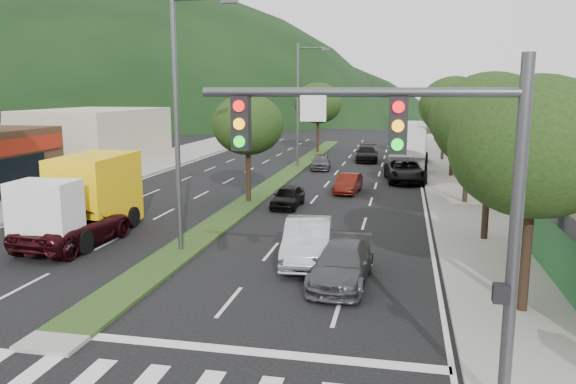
% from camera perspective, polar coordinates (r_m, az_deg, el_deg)
% --- Properties ---
extents(ground, '(160.00, 160.00, 0.00)m').
position_cam_1_polar(ground, '(16.18, -21.91, -13.53)').
color(ground, black).
rests_on(ground, ground).
extents(sidewalk_right, '(5.00, 90.00, 0.15)m').
position_cam_1_polar(sidewalk_right, '(37.94, 17.51, 0.37)').
color(sidewalk_right, gray).
rests_on(sidewalk_right, ground).
extents(sidewalk_left, '(6.00, 90.00, 0.15)m').
position_cam_1_polar(sidewalk_left, '(43.43, -18.20, 1.54)').
color(sidewalk_left, gray).
rests_on(sidewalk_left, ground).
extents(median, '(1.60, 56.00, 0.12)m').
position_cam_1_polar(median, '(41.58, -0.31, 1.67)').
color(median, '#1D3914').
rests_on(median, ground).
extents(crosswalk, '(19.00, 2.20, 0.01)m').
position_cam_1_polar(crosswalk, '(14.72, -26.35, -16.30)').
color(crosswalk, silver).
rests_on(crosswalk, ground).
extents(traffic_signal, '(6.12, 0.40, 7.00)m').
position_cam_1_polar(traffic_signal, '(10.82, 14.26, 0.98)').
color(traffic_signal, '#47494C').
rests_on(traffic_signal, ground).
extents(bldg_left_far, '(9.00, 14.00, 4.60)m').
position_cam_1_polar(bldg_left_far, '(53.93, -19.16, 5.49)').
color(bldg_left_far, '#B3A88E').
rests_on(bldg_left_far, ground).
extents(bldg_right_far, '(10.00, 16.00, 5.20)m').
position_cam_1_polar(bldg_right_far, '(57.40, 22.77, 5.82)').
color(bldg_right_far, '#B3A88E').
rests_on(bldg_right_far, ground).
extents(hill_far, '(176.00, 132.00, 82.00)m').
position_cam_1_polar(hill_far, '(151.02, -24.45, 7.04)').
color(hill_far, black).
rests_on(hill_far, ground).
extents(tree_r_a, '(4.60, 4.60, 6.63)m').
position_cam_1_polar(tree_r_a, '(16.65, 23.76, 4.22)').
color(tree_r_a, black).
rests_on(tree_r_a, sidewalk_right).
extents(tree_r_b, '(4.80, 4.80, 6.94)m').
position_cam_1_polar(tree_r_b, '(24.49, 19.96, 6.68)').
color(tree_r_b, black).
rests_on(tree_r_b, sidewalk_right).
extents(tree_r_c, '(4.40, 4.40, 6.48)m').
position_cam_1_polar(tree_r_c, '(32.44, 17.94, 7.04)').
color(tree_r_c, black).
rests_on(tree_r_c, sidewalk_right).
extents(tree_r_d, '(5.00, 5.00, 7.17)m').
position_cam_1_polar(tree_r_d, '(42.37, 16.54, 8.37)').
color(tree_r_d, black).
rests_on(tree_r_d, sidewalk_right).
extents(tree_r_e, '(4.60, 4.60, 6.71)m').
position_cam_1_polar(tree_r_e, '(52.35, 15.63, 8.40)').
color(tree_r_e, black).
rests_on(tree_r_e, sidewalk_right).
extents(tree_med_near, '(4.00, 4.00, 6.02)m').
position_cam_1_polar(tree_med_near, '(31.44, -4.11, 6.84)').
color(tree_med_near, black).
rests_on(tree_med_near, median).
extents(tree_med_far, '(4.80, 4.80, 6.94)m').
position_cam_1_polar(tree_med_far, '(56.86, 3.07, 9.00)').
color(tree_med_far, black).
rests_on(tree_med_far, median).
extents(streetlight_near, '(2.60, 0.25, 10.00)m').
position_cam_1_polar(streetlight_near, '(21.86, -10.80, 8.18)').
color(streetlight_near, '#47494C').
rests_on(streetlight_near, ground).
extents(streetlight_mid, '(2.60, 0.25, 10.00)m').
position_cam_1_polar(streetlight_mid, '(45.97, 1.25, 9.41)').
color(streetlight_mid, '#47494C').
rests_on(streetlight_mid, ground).
extents(sedan_silver, '(2.16, 4.96, 1.58)m').
position_cam_1_polar(sedan_silver, '(21.00, 2.01, -4.98)').
color(sedan_silver, '#B8BBC1').
rests_on(sedan_silver, ground).
extents(suv_maroon, '(3.01, 5.74, 1.54)m').
position_cam_1_polar(suv_maroon, '(24.71, -20.81, -3.37)').
color(suv_maroon, black).
rests_on(suv_maroon, ground).
extents(car_queue_a, '(1.51, 3.52, 1.19)m').
position_cam_1_polar(car_queue_a, '(30.61, -0.02, -0.47)').
color(car_queue_a, black).
rests_on(car_queue_a, ground).
extents(car_queue_b, '(2.01, 4.54, 1.30)m').
position_cam_1_polar(car_queue_b, '(18.82, 5.48, -7.32)').
color(car_queue_b, '#434448').
rests_on(car_queue_b, ground).
extents(car_queue_c, '(1.58, 3.72, 1.19)m').
position_cam_1_polar(car_queue_c, '(35.08, 6.14, 0.87)').
color(car_queue_c, '#4F140D').
rests_on(car_queue_c, ground).
extents(car_queue_d, '(3.13, 5.70, 1.51)m').
position_cam_1_polar(car_queue_d, '(39.84, 11.80, 2.08)').
color(car_queue_d, black).
rests_on(car_queue_d, ground).
extents(car_queue_e, '(1.78, 3.80, 1.26)m').
position_cam_1_polar(car_queue_e, '(45.28, 3.36, 3.09)').
color(car_queue_e, '#4A494E').
rests_on(car_queue_e, ground).
extents(car_queue_f, '(2.12, 4.79, 1.37)m').
position_cam_1_polar(car_queue_f, '(50.82, 8.03, 3.87)').
color(car_queue_f, black).
rests_on(car_queue_f, ground).
extents(box_truck, '(3.02, 7.16, 3.47)m').
position_cam_1_polar(box_truck, '(25.97, -19.76, -0.69)').
color(box_truck, white).
rests_on(box_truck, ground).
extents(motorhome, '(3.34, 9.53, 3.61)m').
position_cam_1_polar(motorhome, '(46.94, 12.23, 4.73)').
color(motorhome, silver).
rests_on(motorhome, ground).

